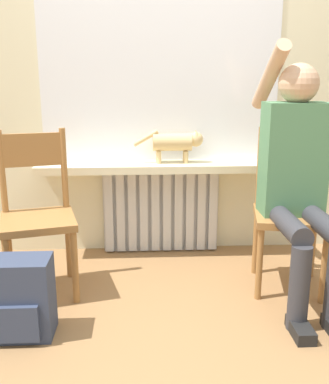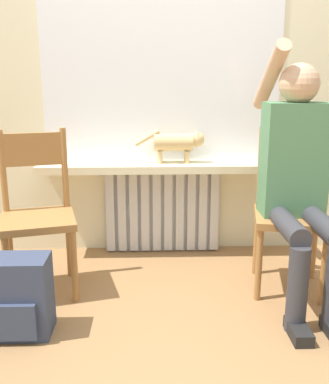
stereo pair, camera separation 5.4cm
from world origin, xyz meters
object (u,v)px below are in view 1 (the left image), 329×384
(person, at_px, (298,172))
(cat, at_px, (176,142))
(chair_right, at_px, (290,208))
(chair_left, at_px, (37,212))
(backpack, at_px, (20,299))

(person, height_order, cat, person)
(chair_right, bearing_deg, chair_left, -169.03)
(cat, xyz_separation_m, backpack, (-0.81, -0.99, -0.59))
(chair_right, relative_size, person, 0.66)
(chair_right, distance_m, person, 0.27)
(chair_left, height_order, person, person)
(chair_right, bearing_deg, backpack, -150.54)
(cat, bearing_deg, chair_left, -147.89)
(backpack, bearing_deg, chair_left, 90.63)
(chair_left, relative_size, person, 0.66)
(chair_right, height_order, backpack, chair_right)
(backpack, bearing_deg, chair_right, 18.51)
(cat, distance_m, backpack, 1.41)
(chair_right, xyz_separation_m, person, (-0.01, -0.12, 0.24))
(chair_right, height_order, person, person)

